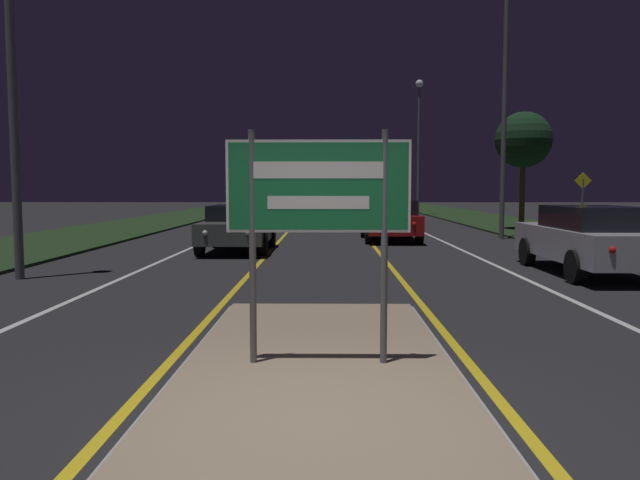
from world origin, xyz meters
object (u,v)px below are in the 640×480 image
object	(u,v)px
warning_sign	(582,199)
streetlight_right_near	(506,53)
car_approaching_1	(276,208)
highway_sign	(318,199)
streetlight_left_near	(10,17)
car_approaching_0	(238,227)
streetlight_right_far	(419,129)
car_receding_0	(589,238)
car_receding_1	(390,219)

from	to	relation	value
warning_sign	streetlight_right_near	bearing A→B (deg)	163.53
streetlight_right_near	car_approaching_1	world-z (taller)	streetlight_right_near
highway_sign	warning_sign	size ratio (longest dim) A/B	1.00
streetlight_left_near	car_approaching_0	size ratio (longest dim) A/B	2.05
streetlight_right_near	highway_sign	bearing A→B (deg)	-111.26
car_approaching_1	streetlight_right_far	bearing A→B (deg)	46.05
highway_sign	streetlight_right_far	xyz separation A→B (m)	(6.32, 36.50, 4.13)
streetlight_right_near	car_approaching_1	bearing A→B (deg)	131.68
streetlight_right_near	warning_sign	distance (m)	5.94
streetlight_right_near	car_approaching_1	size ratio (longest dim) A/B	2.53
car_receding_0	car_approaching_0	distance (m)	9.69
streetlight_right_near	car_approaching_0	size ratio (longest dim) A/B	2.47
streetlight_right_near	car_receding_0	size ratio (longest dim) A/B	2.18
streetlight_left_near	car_receding_1	xyz separation A→B (m)	(8.63, 9.56, -4.54)
streetlight_right_far	warning_sign	distance (m)	21.07
car_receding_1	warning_sign	distance (m)	6.88
highway_sign	car_receding_0	size ratio (longest dim) A/B	0.49
car_receding_1	highway_sign	bearing A→B (deg)	-98.34
streetlight_right_far	car_receding_0	world-z (taller)	streetlight_right_far
streetlight_right_near	car_approaching_0	xyz separation A→B (m)	(-9.12, -4.63, -6.03)
highway_sign	streetlight_left_near	xyz separation A→B (m)	(-6.28, 6.49, 3.54)
streetlight_right_far	car_receding_0	xyz separation A→B (m)	(-0.50, -29.12, -5.11)
streetlight_left_near	car_approaching_1	size ratio (longest dim) A/B	2.11
streetlight_right_far	car_approaching_0	bearing A→B (deg)	-110.10
streetlight_right_far	warning_sign	xyz separation A→B (m)	(2.88, -20.40, -4.39)
highway_sign	car_receding_1	size ratio (longest dim) A/B	0.54
highway_sign	streetlight_left_near	size ratio (longest dim) A/B	0.27
highway_sign	streetlight_right_near	xyz separation A→B (m)	(6.56, 16.87, 5.00)
streetlight_left_near	streetlight_right_near	bearing A→B (deg)	38.95
streetlight_right_far	car_receding_1	size ratio (longest dim) A/B	2.08
warning_sign	streetlight_right_far	bearing A→B (deg)	98.04
car_approaching_1	warning_sign	bearing A→B (deg)	-43.20
warning_sign	highway_sign	bearing A→B (deg)	-119.75
streetlight_right_near	streetlight_right_far	xyz separation A→B (m)	(-0.25, 19.62, -0.87)
streetlight_left_near	car_receding_1	bearing A→B (deg)	47.92
highway_sign	car_approaching_1	size ratio (longest dim) A/B	0.57
streetlight_right_near	streetlight_left_near	bearing A→B (deg)	-141.05
highway_sign	streetlight_left_near	bearing A→B (deg)	134.06
highway_sign	car_receding_0	world-z (taller)	highway_sign
streetlight_right_near	car_approaching_0	bearing A→B (deg)	-153.10
car_approaching_0	streetlight_right_far	bearing A→B (deg)	69.90
highway_sign	car_approaching_1	bearing A→B (deg)	95.54
car_receding_1	car_approaching_1	xyz separation A→B (m)	(-4.99, 11.16, 0.03)
car_receding_0	car_receding_1	distance (m)	9.34
streetlight_right_far	car_approaching_0	distance (m)	26.33
streetlight_right_near	streetlight_right_far	world-z (taller)	streetlight_right_near
highway_sign	streetlight_right_near	size ratio (longest dim) A/B	0.22
streetlight_right_near	car_receding_1	size ratio (longest dim) A/B	2.38
streetlight_right_far	car_receding_0	distance (m)	29.57
car_receding_1	car_approaching_0	xyz separation A→B (m)	(-4.91, -3.81, -0.03)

